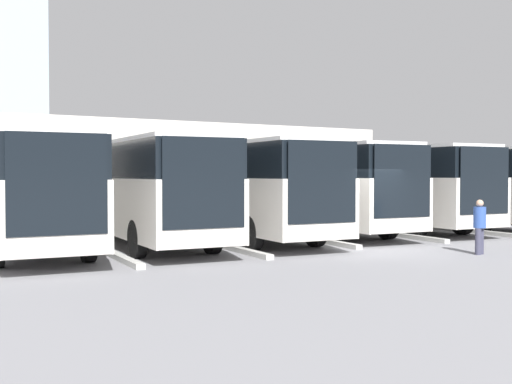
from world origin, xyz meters
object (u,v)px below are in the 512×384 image
(bus_1, at_px, (382,185))
(bus_5, at_px, (26,189))
(bus_2, at_px, (309,185))
(pedestrian, at_px, (480,225))
(bus_3, at_px, (237,186))
(bus_0, at_px, (442,184))
(bus_4, at_px, (140,187))

(bus_1, height_order, bus_5, same)
(bus_2, height_order, pedestrian, bus_2)
(bus_1, distance_m, pedestrian, 8.85)
(bus_1, bearing_deg, bus_5, 5.38)
(bus_3, bearing_deg, bus_0, -173.13)
(bus_3, relative_size, bus_4, 1.00)
(bus_3, xyz_separation_m, pedestrian, (-3.70, 7.69, -1.04))
(bus_2, bearing_deg, bus_0, -176.74)
(bus_1, relative_size, bus_4, 1.00)
(bus_3, bearing_deg, bus_2, -165.97)
(bus_1, xyz_separation_m, bus_5, (14.61, 0.03, 0.00))
(bus_2, relative_size, pedestrian, 7.31)
(bus_0, bearing_deg, bus_5, 5.34)
(bus_0, relative_size, bus_5, 1.00)
(bus_3, height_order, bus_5, same)
(bus_1, distance_m, bus_2, 3.66)
(pedestrian, bearing_deg, bus_4, -65.28)
(bus_0, xyz_separation_m, bus_3, (10.96, 0.31, 0.00))
(bus_0, xyz_separation_m, bus_4, (14.61, 0.14, 0.00))
(bus_0, bearing_deg, pedestrian, 53.05)
(bus_2, distance_m, bus_5, 10.96)
(bus_5, bearing_deg, bus_4, -176.54)
(bus_4, xyz_separation_m, bus_5, (3.65, -0.11, 0.00))
(pedestrian, bearing_deg, bus_3, -82.67)
(bus_1, bearing_deg, bus_0, -174.83)
(bus_3, height_order, pedestrian, bus_3)
(bus_3, bearing_deg, bus_1, -172.28)
(bus_3, distance_m, bus_5, 7.31)
(bus_3, bearing_deg, pedestrian, 120.94)
(bus_3, relative_size, pedestrian, 7.31)
(bus_2, bearing_deg, bus_1, -178.64)
(bus_0, distance_m, bus_5, 18.27)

